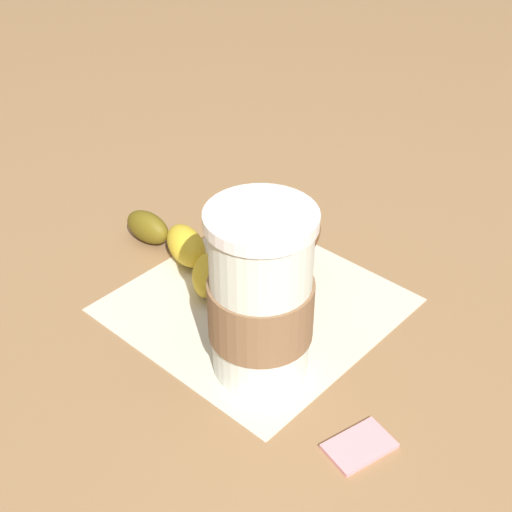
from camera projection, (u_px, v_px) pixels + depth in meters
The scene contains 6 objects.
ground_plane at pixel (256, 305), 0.66m from camera, with size 3.00×3.00×0.00m, color #936D47.
paper_napkin at pixel (256, 304), 0.66m from camera, with size 0.23×0.23×0.00m, color beige.
coffee_cup at pixel (261, 297), 0.55m from camera, with size 0.09×0.09×0.15m.
muffin at pixel (270, 238), 0.65m from camera, with size 0.09×0.09×0.10m.
banana at pixel (180, 248), 0.70m from camera, with size 0.16×0.07×0.03m.
sugar_packet at pixel (360, 444), 0.52m from camera, with size 0.05×0.03×0.01m, color pink.
Camera 1 is at (-0.38, 0.34, 0.42)m, focal length 50.00 mm.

